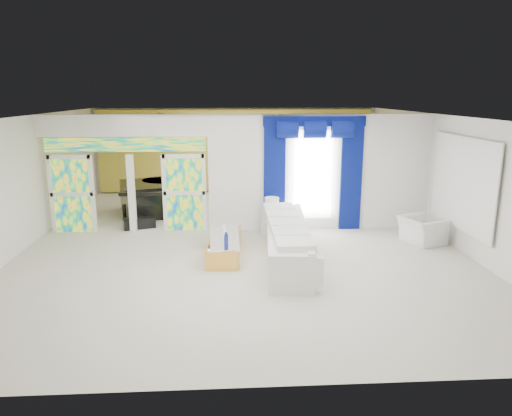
{
  "coord_description": "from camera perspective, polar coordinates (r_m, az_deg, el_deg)",
  "views": [
    {
      "loc": [
        -0.3,
        -11.13,
        3.51
      ],
      "look_at": [
        0.3,
        -1.2,
        1.1
      ],
      "focal_mm": 33.37,
      "sensor_mm": 36.0,
      "label": 1
    }
  ],
  "objects": [
    {
      "name": "floor",
      "position": [
        11.67,
        -1.83,
        -3.89
      ],
      "size": [
        12.0,
        12.0,
        0.0
      ],
      "primitive_type": "plane",
      "color": "#B7AF9E",
      "rests_on": "ground"
    },
    {
      "name": "dividing_wall",
      "position": [
        12.54,
        7.88,
        4.26
      ],
      "size": [
        5.7,
        0.18,
        3.0
      ],
      "primitive_type": "cube",
      "color": "white",
      "rests_on": "ground"
    },
    {
      "name": "dividing_header",
      "position": [
        12.42,
        -15.51,
        9.51
      ],
      "size": [
        4.3,
        0.18,
        0.55
      ],
      "primitive_type": "cube",
      "color": "white",
      "rests_on": "dividing_wall"
    },
    {
      "name": "stained_panel_left",
      "position": [
        13.01,
        -21.18,
        1.56
      ],
      "size": [
        0.95,
        0.04,
        2.0
      ],
      "primitive_type": "cube",
      "color": "#994C3F",
      "rests_on": "ground"
    },
    {
      "name": "stained_panel_right",
      "position": [
        12.44,
        -8.58,
        1.82
      ],
      "size": [
        0.95,
        0.04,
        2.0
      ],
      "primitive_type": "cube",
      "color": "#994C3F",
      "rests_on": "ground"
    },
    {
      "name": "stained_transom",
      "position": [
        12.46,
        -15.38,
        7.33
      ],
      "size": [
        4.0,
        0.05,
        0.35
      ],
      "primitive_type": "cube",
      "color": "#994C3F",
      "rests_on": "dividing_header"
    },
    {
      "name": "window_pane",
      "position": [
        12.4,
        6.83,
        3.96
      ],
      "size": [
        1.0,
        0.02,
        2.3
      ],
      "primitive_type": "cube",
      "color": "white",
      "rests_on": "dividing_wall"
    },
    {
      "name": "blue_drape_left",
      "position": [
        12.24,
        2.23,
        3.68
      ],
      "size": [
        0.55,
        0.1,
        2.8
      ],
      "primitive_type": "cube",
      "color": "#031049",
      "rests_on": "ground"
    },
    {
      "name": "blue_drape_right",
      "position": [
        12.6,
        11.34,
        3.71
      ],
      "size": [
        0.55,
        0.1,
        2.8
      ],
      "primitive_type": "cube",
      "color": "#031049",
      "rests_on": "ground"
    },
    {
      "name": "blue_pelmet",
      "position": [
        12.22,
        7.04,
        10.28
      ],
      "size": [
        2.6,
        0.12,
        0.25
      ],
      "primitive_type": "cube",
      "color": "#031049",
      "rests_on": "dividing_wall"
    },
    {
      "name": "wall_mirror",
      "position": [
        11.57,
        23.56,
        2.72
      ],
      "size": [
        0.04,
        2.7,
        1.9
      ],
      "primitive_type": "cube",
      "color": "white",
      "rests_on": "ground"
    },
    {
      "name": "gold_curtains",
      "position": [
        17.15,
        -2.44,
        6.87
      ],
      "size": [
        9.7,
        0.12,
        2.9
      ],
      "primitive_type": "cube",
      "color": "gold",
      "rests_on": "ground"
    },
    {
      "name": "white_sofa",
      "position": [
        10.29,
        3.71,
        -4.17
      ],
      "size": [
        1.13,
        3.94,
        0.74
      ],
      "primitive_type": "cube",
      "rotation": [
        0.0,
        0.0,
        -0.08
      ],
      "color": "silver",
      "rests_on": "ground"
    },
    {
      "name": "coffee_table",
      "position": [
        10.55,
        -3.82,
        -4.61
      ],
      "size": [
        0.79,
        1.98,
        0.43
      ],
      "primitive_type": "cube",
      "rotation": [
        0.0,
        0.0,
        -0.08
      ],
      "color": "gold",
      "rests_on": "ground"
    },
    {
      "name": "console_table",
      "position": [
        12.18,
        3.28,
        -2.25
      ],
      "size": [
        1.12,
        0.36,
        0.37
      ],
      "primitive_type": "cube",
      "rotation": [
        0.0,
        0.0,
        -0.0
      ],
      "color": "white",
      "rests_on": "ground"
    },
    {
      "name": "table_lamp",
      "position": [
        12.02,
        1.89,
        -0.09
      ],
      "size": [
        0.36,
        0.36,
        0.58
      ],
      "primitive_type": "cylinder",
      "color": "silver",
      "rests_on": "console_table"
    },
    {
      "name": "armchair",
      "position": [
        12.08,
        19.27,
        -2.52
      ],
      "size": [
        1.1,
        1.18,
        0.63
      ],
      "primitive_type": "imported",
      "rotation": [
        0.0,
        0.0,
        1.89
      ],
      "color": "silver",
      "rests_on": "ground"
    },
    {
      "name": "grand_piano",
      "position": [
        14.5,
        -12.79,
        1.14
      ],
      "size": [
        1.92,
        2.19,
        0.93
      ],
      "primitive_type": "cube",
      "rotation": [
        0.0,
        0.0,
        0.33
      ],
      "color": "black",
      "rests_on": "ground"
    },
    {
      "name": "piano_bench",
      "position": [
        13.04,
        -13.81,
        -1.77
      ],
      "size": [
        0.89,
        0.58,
        0.28
      ],
      "primitive_type": "cube",
      "rotation": [
        0.0,
        0.0,
        0.33
      ],
      "color": "black",
      "rests_on": "ground"
    },
    {
      "name": "tv_console",
      "position": [
        14.83,
        -19.9,
        0.57
      ],
      "size": [
        0.55,
        0.51,
        0.74
      ],
      "primitive_type": "cube",
      "rotation": [
        0.0,
        0.0,
        0.09
      ],
      "color": "tan",
      "rests_on": "ground"
    },
    {
      "name": "chandelier",
      "position": [
        14.69,
        -11.45,
        9.99
      ],
      "size": [
        0.6,
        0.6,
        0.6
      ],
      "primitive_type": "sphere",
      "color": "gold",
      "rests_on": "ceiling"
    },
    {
      "name": "decanters",
      "position": [
        10.29,
        -3.66,
        -3.39
      ],
      "size": [
        0.16,
        0.83,
        0.19
      ],
      "color": "white",
      "rests_on": "coffee_table"
    }
  ]
}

